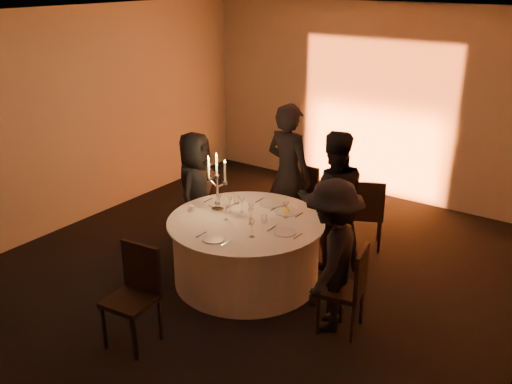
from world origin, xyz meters
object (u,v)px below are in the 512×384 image
Objects in this scene: chair_back_left at (309,193)px; guest_right at (332,256)px; guest_back_left at (289,174)px; coffee_cup at (192,208)px; chair_left at (198,196)px; chair_back_right at (367,210)px; banquet_table at (246,250)px; chair_front at (135,289)px; candelabra at (217,191)px; chair_right at (349,285)px; guest_left at (196,191)px; guest_back_right at (332,200)px.

guest_right reaches higher than chair_back_left.
guest_back_left is 1.44m from coffee_cup.
chair_left is 0.92× the size of chair_back_right.
guest_right is (1.23, -0.26, 0.41)m from banquet_table.
guest_right is at bearing 142.51° from guest_back_left.
chair_front is 1.40× the size of candelabra.
banquet_table is 0.96× the size of guest_back_left.
chair_back_right is at bearing -178.37° from guest_right.
chair_right is (1.44, -0.25, 0.14)m from banquet_table.
guest_back_right is (1.69, 0.53, 0.08)m from guest_left.
banquet_table is at bearing 76.47° from chair_front.
guest_back_left reaches higher than banquet_table.
chair_front reaches higher than chair_back_right.
candelabra is (0.24, 0.19, 0.22)m from coffee_cup.
chair_back_right is 0.51× the size of guest_back_left.
candelabra is (-0.35, -1.56, 0.46)m from chair_back_left.
guest_back_left reaches higher than chair_back_right.
chair_back_right reaches higher than chair_left.
chair_left is 0.94× the size of chair_right.
chair_front is at bearing -59.73° from guest_right.
coffee_cup is at bearing -141.80° from candelabra.
coffee_cup is (-0.59, -1.75, 0.24)m from chair_back_left.
guest_right is (0.44, -1.82, 0.25)m from chair_back_right.
candelabra is at bearing 174.44° from banquet_table.
guest_left reaches higher than chair_front.
banquet_table is 1.13× the size of guest_right.
guest_left is 2.38m from guest_right.
guest_back_right reaches higher than chair_back_left.
guest_back_left reaches higher than candelabra.
chair_left is 3.00m from chair_right.
chair_front is 9.09× the size of coffee_cup.
chair_front is at bearing -81.10° from candelabra.
guest_left is at bearing -114.65° from chair_right.
guest_back_right reaches higher than coffee_cup.
candelabra reaches higher than chair_back_right.
chair_back_left is 2.40m from chair_right.
candelabra is (-0.44, 0.04, 0.63)m from banquet_table.
chair_back_right is 2.27m from coffee_cup.
chair_right is 0.94× the size of chair_front.
chair_back_right is 8.71× the size of coffee_cup.
coffee_cup is (0.71, -0.91, 0.30)m from chair_left.
chair_front is at bearing 98.20° from guest_back_left.
chair_back_left is 1.66m from candelabra.
guest_back_left is (-1.62, 1.45, 0.41)m from chair_right.
guest_back_left reaches higher than coffee_cup.
banquet_table is 1.46m from chair_right.
candelabra is at bearing -109.69° from chair_right.
guest_right reaches higher than banquet_table.
guest_back_left is 0.87m from guest_back_right.
chair_back_right is at bearing -151.37° from guest_back_left.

